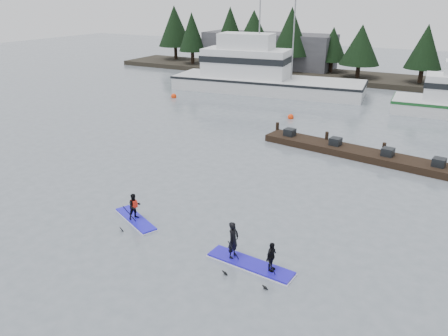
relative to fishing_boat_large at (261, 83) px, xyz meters
The scene contains 10 objects.
ground 31.72m from the fishing_boat_large, 73.80° to the right, with size 160.00×160.00×0.00m, color slate.
far_shore 14.56m from the fishing_boat_large, 52.56° to the left, with size 70.00×8.00×0.60m, color #2D281E.
treeline 14.58m from the fishing_boat_large, 52.56° to the left, with size 60.00×4.00×8.00m, color black, non-canonical shape.
waterfront_building 14.59m from the fishing_boat_large, 110.83° to the left, with size 18.00×6.00×5.00m, color #4C4C51.
fishing_boat_large is the anchor object (origin of this frame).
floating_dock 21.68m from the fishing_boat_large, 47.64° to the right, with size 13.96×1.86×0.47m, color black.
buoy_a 9.90m from the fishing_boat_large, 131.28° to the right, with size 0.56×0.56×0.56m, color #F6390C.
buoy_b 11.60m from the fishing_boat_large, 52.93° to the right, with size 0.52×0.52×0.52m, color #F6390C.
paddleboard_solo 30.73m from the fishing_boat_large, 76.68° to the right, with size 2.99×1.89×1.83m.
paddleboard_duo 33.42m from the fishing_boat_large, 66.35° to the right, with size 3.62×1.29×2.14m.
Camera 1 is at (10.72, -13.39, 9.94)m, focal length 35.00 mm.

